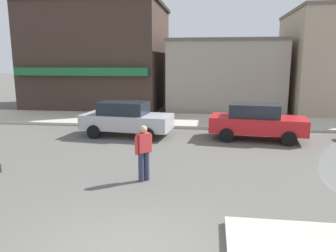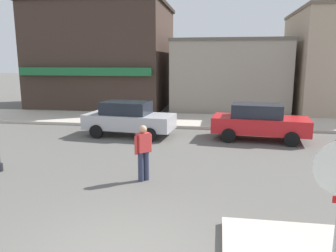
{
  "view_description": "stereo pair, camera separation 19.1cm",
  "coord_description": "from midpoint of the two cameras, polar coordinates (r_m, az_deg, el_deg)",
  "views": [
    {
      "loc": [
        1.44,
        -4.75,
        3.36
      ],
      "look_at": [
        0.19,
        4.5,
        1.5
      ],
      "focal_mm": 35.0,
      "sensor_mm": 36.0,
      "label": 1
    },
    {
      "loc": [
        1.63,
        -4.72,
        3.36
      ],
      "look_at": [
        0.19,
        4.5,
        1.5
      ],
      "focal_mm": 35.0,
      "sensor_mm": 36.0,
      "label": 2
    }
  ],
  "objects": [
    {
      "name": "kerb_far",
      "position": [
        18.42,
        2.8,
        0.98
      ],
      "size": [
        80.0,
        4.0,
        0.15
      ],
      "primitive_type": "cube",
      "color": "beige",
      "rests_on": "ground"
    },
    {
      "name": "parked_car_nearest",
      "position": [
        14.93,
        -7.65,
        1.33
      ],
      "size": [
        4.16,
        2.21,
        1.56
      ],
      "color": "#B7B7BC",
      "rests_on": "ground"
    },
    {
      "name": "parked_car_second",
      "position": [
        14.59,
        14.81,
        0.83
      ],
      "size": [
        4.17,
        2.23,
        1.56
      ],
      "color": "red",
      "rests_on": "ground"
    },
    {
      "name": "pedestrian_crossing_near",
      "position": [
        9.25,
        -4.86,
        -4.41
      ],
      "size": [
        0.46,
        0.45,
        1.61
      ],
      "color": "#2D334C",
      "rests_on": "ground"
    },
    {
      "name": "building_corner_shop",
      "position": [
        25.25,
        -11.95,
        11.77
      ],
      "size": [
        9.48,
        8.0,
        7.37
      ],
      "color": "#3D2D26",
      "rests_on": "ground"
    },
    {
      "name": "building_storefront_left_near",
      "position": [
        23.32,
        9.57,
        8.7
      ],
      "size": [
        7.61,
        5.91,
        4.75
      ],
      "color": "#9E9384",
      "rests_on": "ground"
    },
    {
      "name": "building_storefront_left_mid",
      "position": [
        24.55,
        26.91,
        9.9
      ],
      "size": [
        6.16,
        7.47,
        6.57
      ],
      "color": "tan",
      "rests_on": "ground"
    }
  ]
}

